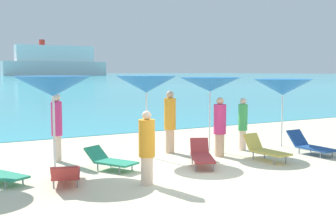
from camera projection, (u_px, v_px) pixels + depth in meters
The scene contains 16 objects.
ground_plane at pixel (72, 133), 18.83m from camera, with size 50.00×100.00×0.30m, color beige.
umbrella_1 at pixel (53, 86), 10.92m from camera, with size 2.05×2.05×2.39m.
umbrella_2 at pixel (146, 84), 12.53m from camera, with size 1.88×1.88×2.37m.
umbrella_3 at pixel (210, 85), 13.52m from camera, with size 1.96×1.96×2.32m.
umbrella_4 at pixel (283, 87), 14.31m from camera, with size 2.08×2.08×2.25m.
lounge_chair_0 at pixel (310, 145), 13.13m from camera, with size 0.62×1.57×0.66m.
lounge_chair_1 at pixel (66, 173), 9.56m from camera, with size 1.03×1.60×0.56m.
lounge_chair_2 at pixel (110, 160), 11.03m from camera, with size 1.16×1.48×0.55m.
lounge_chair_3 at pixel (202, 155), 11.48m from camera, with size 1.15×1.59×0.66m.
lounge_chair_5 at pixel (265, 149), 12.16m from camera, with size 0.60×1.45×0.70m.
beachgoer_0 at pixel (147, 146), 9.53m from camera, with size 0.36×0.36×1.65m.
beachgoer_1 at pixel (57, 125), 11.99m from camera, with size 0.30×0.30×1.90m.
beachgoer_2 at pixel (220, 126), 12.73m from camera, with size 0.37×0.37×1.75m.
beachgoer_3 at pixel (243, 122), 13.72m from camera, with size 0.29×0.29×1.67m.
beachgoer_4 at pixel (170, 120), 13.26m from camera, with size 0.36×0.36×1.91m.
cruise_ship at pixel (55, 62), 239.70m from camera, with size 56.52×8.91×19.56m.
Camera 1 is at (-5.53, -8.31, 2.51)m, focal length 46.32 mm.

